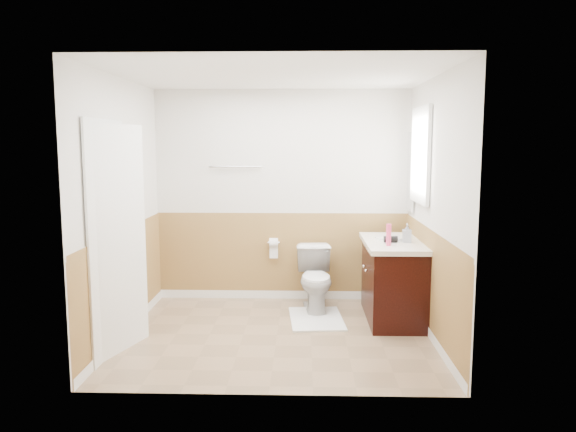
{
  "coord_description": "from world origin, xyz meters",
  "views": [
    {
      "loc": [
        0.26,
        -5.18,
        1.87
      ],
      "look_at": [
        0.1,
        0.25,
        1.15
      ],
      "focal_mm": 34.16,
      "sensor_mm": 36.0,
      "label": 1
    }
  ],
  "objects_px": {
    "vanity_cabinet": "(393,282)",
    "soap_dispenser": "(407,233)",
    "lotion_bottle": "(389,235)",
    "toilet": "(316,279)",
    "bath_mat": "(316,319)"
  },
  "relations": [
    {
      "from": "bath_mat",
      "to": "lotion_bottle",
      "type": "bearing_deg",
      "value": -16.63
    },
    {
      "from": "lotion_bottle",
      "to": "vanity_cabinet",
      "type": "bearing_deg",
      "value": 70.14
    },
    {
      "from": "bath_mat",
      "to": "vanity_cabinet",
      "type": "bearing_deg",
      "value": 4.4
    },
    {
      "from": "bath_mat",
      "to": "soap_dispenser",
      "type": "xyz_separation_m",
      "value": [
        0.94,
        -0.01,
        0.94
      ]
    },
    {
      "from": "bath_mat",
      "to": "vanity_cabinet",
      "type": "height_order",
      "value": "vanity_cabinet"
    },
    {
      "from": "vanity_cabinet",
      "to": "lotion_bottle",
      "type": "distance_m",
      "value": 0.63
    },
    {
      "from": "vanity_cabinet",
      "to": "lotion_bottle",
      "type": "bearing_deg",
      "value": -109.86
    },
    {
      "from": "toilet",
      "to": "soap_dispenser",
      "type": "relative_size",
      "value": 3.64
    },
    {
      "from": "lotion_bottle",
      "to": "soap_dispenser",
      "type": "relative_size",
      "value": 1.13
    },
    {
      "from": "vanity_cabinet",
      "to": "soap_dispenser",
      "type": "distance_m",
      "value": 0.57
    },
    {
      "from": "toilet",
      "to": "vanity_cabinet",
      "type": "bearing_deg",
      "value": -24.65
    },
    {
      "from": "bath_mat",
      "to": "lotion_bottle",
      "type": "height_order",
      "value": "lotion_bottle"
    },
    {
      "from": "bath_mat",
      "to": "vanity_cabinet",
      "type": "distance_m",
      "value": 0.91
    },
    {
      "from": "vanity_cabinet",
      "to": "soap_dispenser",
      "type": "xyz_separation_m",
      "value": [
        0.12,
        -0.08,
        0.55
      ]
    },
    {
      "from": "soap_dispenser",
      "to": "toilet",
      "type": "bearing_deg",
      "value": 158.25
    }
  ]
}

